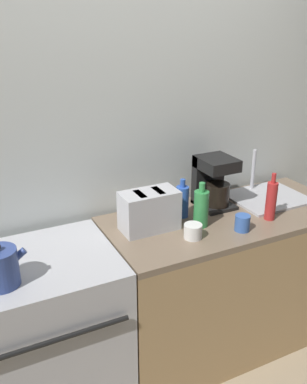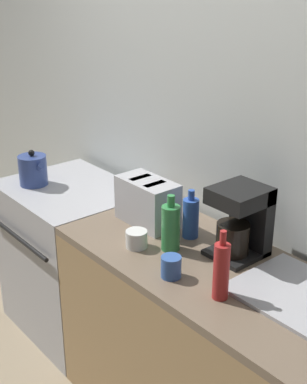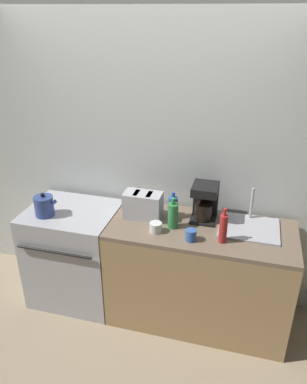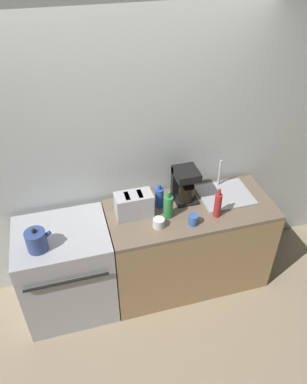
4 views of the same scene
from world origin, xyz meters
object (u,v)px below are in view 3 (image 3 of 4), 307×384
object	(u,v)px
kettle	(44,206)
bottle_blue	(173,207)
bottle_green	(173,215)
cup_blue	(191,235)
stove	(75,253)
toaster	(143,205)
bottle_red	(223,228)
coffee_maker	(205,201)
cup_white	(156,227)

from	to	relation	value
kettle	bottle_blue	bearing A→B (deg)	13.18
bottle_green	cup_blue	bearing A→B (deg)	-40.74
bottle_blue	stove	bearing A→B (deg)	-172.34
toaster	cup_blue	world-z (taller)	toaster
bottle_green	bottle_blue	xyz separation A→B (m)	(-0.03, 0.15, -0.01)
stove	bottle_green	xyz separation A→B (m)	(0.90, -0.03, 0.55)
bottle_red	bottle_green	bearing A→B (deg)	165.27
bottle_red	coffee_maker	bearing A→B (deg)	120.24
bottle_green	cup_white	world-z (taller)	bottle_green
bottle_green	cup_white	distance (m)	0.17
kettle	cup_white	world-z (taller)	kettle
coffee_maker	bottle_red	size ratio (longest dim) A/B	1.11
kettle	bottle_blue	xyz separation A→B (m)	(1.04, 0.24, 0.01)
kettle	toaster	size ratio (longest dim) A/B	0.66
kettle	bottle_red	world-z (taller)	bottle_red
kettle	cup_white	distance (m)	0.96
bottle_green	bottle_red	world-z (taller)	bottle_red
stove	coffee_maker	size ratio (longest dim) A/B	2.94
kettle	toaster	world-z (taller)	toaster
cup_white	kettle	bearing A→B (deg)	179.54
stove	bottle_red	size ratio (longest dim) A/B	3.27
bottle_blue	bottle_red	distance (m)	0.50
kettle	toaster	distance (m)	0.82
kettle	stove	bearing A→B (deg)	36.94
kettle	cup_blue	xyz separation A→B (m)	(1.25, -0.05, -0.04)
stove	bottle_green	world-z (taller)	bottle_green
toaster	coffee_maker	size ratio (longest dim) A/B	1.00
bottle_green	cup_white	xyz separation A→B (m)	(-0.11, -0.10, -0.07)
coffee_maker	cup_white	bearing A→B (deg)	-136.73
toaster	bottle_red	bearing A→B (deg)	-16.29
coffee_maker	kettle	bearing A→B (deg)	-166.84
toaster	cup_white	world-z (taller)	toaster
kettle	coffee_maker	xyz separation A→B (m)	(1.29, 0.30, 0.07)
stove	kettle	size ratio (longest dim) A/B	4.42
cup_white	cup_blue	size ratio (longest dim) A/B	1.08
coffee_maker	bottle_red	world-z (taller)	coffee_maker
kettle	toaster	xyz separation A→B (m)	(0.80, 0.19, 0.02)
coffee_maker	bottle_red	bearing A→B (deg)	-59.76
toaster	cup_white	bearing A→B (deg)	-50.24
toaster	bottle_green	distance (m)	0.29
stove	cup_blue	bearing A→B (deg)	-9.53
kettle	bottle_green	world-z (taller)	bottle_green
bottle_green	cup_blue	distance (m)	0.24
bottle_green	bottle_red	xyz separation A→B (m)	(0.40, -0.11, 0.01)
coffee_maker	stove	bearing A→B (deg)	-171.11
stove	bottle_green	size ratio (longest dim) A/B	3.55
toaster	bottle_blue	xyz separation A→B (m)	(0.24, 0.06, -0.01)
kettle	coffee_maker	size ratio (longest dim) A/B	0.66
toaster	bottle_blue	bearing A→B (deg)	13.75
bottle_blue	bottle_green	bearing A→B (deg)	-77.78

